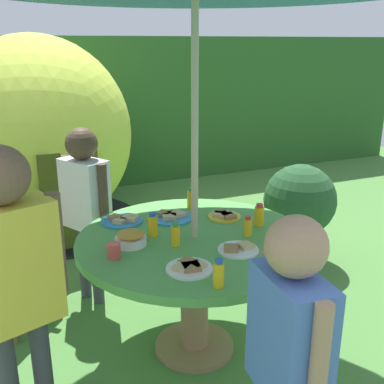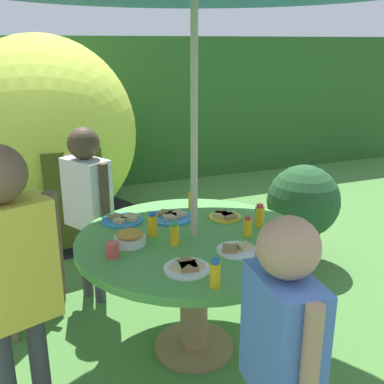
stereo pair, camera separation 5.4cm
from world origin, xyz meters
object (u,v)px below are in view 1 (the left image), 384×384
Objects in this scene: snack_bowl at (131,238)px; juice_bottle_near_left at (259,215)px; plate_back_edge at (122,220)px; juice_bottle_spot_b at (153,225)px; cup_near at (114,251)px; child_in_blue_shirt at (289,337)px; plate_center_back at (171,217)px; garden_table at (195,258)px; juice_bottle_spot_a at (288,233)px; plate_mid_right at (238,249)px; juice_bottle_near_right at (248,227)px; child_in_yellow_shirt at (11,266)px; potted_plant at (299,205)px; child_in_white_shirt at (85,194)px; juice_bottle_front_edge at (191,199)px; dome_tent at (39,135)px; juice_bottle_center_front at (219,274)px; plate_far_left at (189,267)px; juice_bottle_mid_left at (176,235)px; plate_far_right at (224,216)px.

snack_bowl is 0.73m from juice_bottle_near_left.
plate_back_edge is 0.28m from juice_bottle_spot_b.
snack_bowl is at bearing 44.32° from cup_near.
plate_center_back is at bearing 2.19° from child_in_blue_shirt.
cup_near is (-0.45, -0.08, 0.16)m from garden_table.
juice_bottle_spot_a reaches higher than snack_bowl.
plate_center_back is 0.70m from juice_bottle_spot_a.
plate_mid_right is (0.13, -0.24, 0.14)m from garden_table.
juice_bottle_near_right reaches higher than cup_near.
garden_table is at bearing -25.81° from juice_bottle_spot_b.
potted_plant is at bearing 7.71° from child_in_yellow_shirt.
juice_bottle_spot_a is (0.01, -0.26, -0.00)m from juice_bottle_near_left.
plate_mid_right is (0.55, -1.01, -0.05)m from child_in_white_shirt.
plate_mid_right is at bearing -62.78° from garden_table.
potted_plant is 1.14m from juice_bottle_front_edge.
juice_bottle_front_edge is (-0.24, 0.41, 0.00)m from juice_bottle_near_left.
dome_tent is 8.51× the size of plate_back_edge.
snack_bowl is (-0.34, 0.03, 0.16)m from garden_table.
juice_bottle_near_right is 0.52m from juice_bottle_front_edge.
juice_bottle_spot_b is at bearing 97.58° from juice_bottle_center_front.
child_in_yellow_shirt is 0.75m from plate_far_left.
cup_near is at bearing -145.56° from juice_bottle_spot_b.
juice_bottle_spot_a is at bearing -2.71° from plate_mid_right.
juice_bottle_spot_a is at bearing -20.59° from juice_bottle_mid_left.
dome_tent is 2.53m from juice_bottle_near_right.
potted_plant is 6.41× the size of juice_bottle_spot_a.
child_in_yellow_shirt reaches higher than juice_bottle_mid_left.
garden_table is 9.48× the size of juice_bottle_front_edge.
juice_bottle_spot_b reaches higher than plate_far_left.
child_in_yellow_shirt is at bearing -161.71° from garden_table.
child_in_blue_shirt reaches higher than potted_plant.
juice_bottle_near_left is (-0.81, -0.73, 0.29)m from potted_plant.
juice_bottle_spot_b is (0.34, -2.20, -0.11)m from dome_tent.
child_in_yellow_shirt is 0.81m from juice_bottle_spot_b.
juice_bottle_near_left is at bearing -5.11° from child_in_yellow_shirt.
juice_bottle_near_left is (0.41, -0.29, 0.05)m from plate_center_back.
juice_bottle_front_edge is at bearing 41.84° from juice_bottle_spot_b.
garden_table is 1.42m from potted_plant.
plate_mid_right is 1.59× the size of juice_bottle_near_left.
plate_mid_right is at bearing 177.29° from juice_bottle_spot_a.
juice_bottle_front_edge is at bearing 29.79° from child_in_white_shirt.
child_in_yellow_shirt is at bearing -154.03° from cup_near.
cup_near is at bearing 127.30° from juice_bottle_center_front.
juice_bottle_center_front is (0.79, -0.22, -0.09)m from child_in_yellow_shirt.
child_in_blue_shirt reaches higher than juice_bottle_center_front.
potted_plant is 3.66× the size of plate_far_left.
plate_far_right is 1.58× the size of juice_bottle_mid_left.
child_in_blue_shirt reaches higher than juice_bottle_near_left.
plate_center_back is 0.28m from plate_back_edge.
child_in_yellow_shirt is at bearing -133.02° from plate_back_edge.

